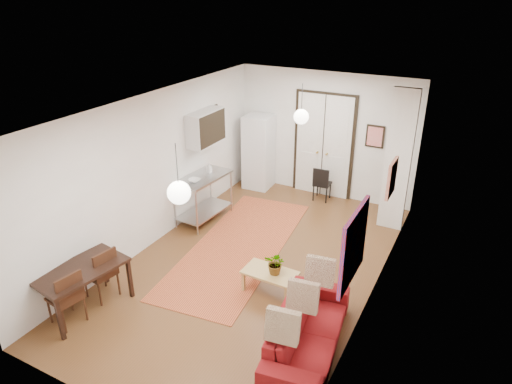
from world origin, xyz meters
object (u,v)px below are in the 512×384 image
at_px(sofa, 308,331).
at_px(dining_table, 81,273).
at_px(coffee_table, 270,274).
at_px(fridge, 259,152).
at_px(dining_chair_near, 104,266).
at_px(dining_chair_far, 69,289).
at_px(black_side_chair, 324,180).
at_px(kitchen_counter, 204,191).

height_order(sofa, dining_table, dining_table).
distance_m(coffee_table, fridge, 4.34).
bearing_deg(dining_chair_near, dining_chair_far, 9.39).
xyz_separation_m(sofa, dining_chair_near, (-3.38, -0.35, 0.22)).
bearing_deg(black_side_chair, sofa, 104.77).
bearing_deg(coffee_table, black_side_chair, 97.02).
height_order(coffee_table, dining_table, dining_table).
relative_size(sofa, coffee_table, 2.35).
height_order(fridge, dining_chair_near, fridge).
height_order(kitchen_counter, dining_table, kitchen_counter).
distance_m(coffee_table, dining_chair_far, 3.07).
bearing_deg(dining_chair_far, coffee_table, 139.15).
height_order(sofa, black_side_chair, black_side_chair).
bearing_deg(dining_chair_far, dining_chair_near, -170.61).
height_order(dining_table, dining_chair_far, dining_chair_far).
bearing_deg(sofa, kitchen_counter, 44.99).
relative_size(fridge, dining_chair_far, 1.99).
distance_m(dining_table, black_side_chair, 5.82).
bearing_deg(fridge, dining_chair_near, -95.33).
height_order(kitchen_counter, fridge, fridge).
xyz_separation_m(coffee_table, dining_chair_near, (-2.35, -1.26, 0.19)).
relative_size(kitchen_counter, dining_chair_near, 1.47).
bearing_deg(sofa, black_side_chair, 9.54).
relative_size(coffee_table, fridge, 0.49).
relative_size(kitchen_counter, fridge, 0.74).
bearing_deg(dining_chair_near, coffee_table, 127.52).
xyz_separation_m(dining_table, black_side_chair, (1.89, 5.51, -0.18)).
bearing_deg(dining_chair_near, fridge, -173.12).
distance_m(fridge, dining_chair_far, 5.71).
relative_size(fridge, dining_chair_near, 1.99).
bearing_deg(kitchen_counter, sofa, -32.89).
xyz_separation_m(coffee_table, dining_table, (-2.36, -1.70, 0.31)).
bearing_deg(fridge, dining_table, -95.16).
bearing_deg(dining_chair_near, black_side_chair, 168.99).
height_order(fridge, black_side_chair, fridge).
distance_m(dining_table, dining_chair_far, 0.29).
bearing_deg(fridge, kitchen_counter, -98.87).
bearing_deg(sofa, dining_chair_far, 99.30).
distance_m(sofa, kitchen_counter, 4.25).
bearing_deg(fridge, dining_chair_far, -95.02).
relative_size(sofa, fridge, 1.16).
relative_size(sofa, kitchen_counter, 1.56).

